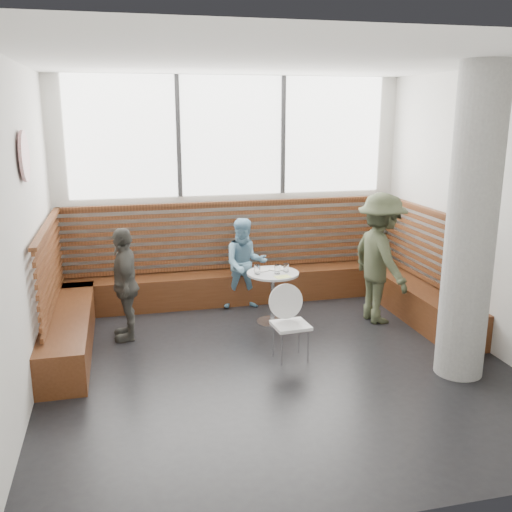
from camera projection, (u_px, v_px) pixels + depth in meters
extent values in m
cube|color=silver|center=(278.00, 223.00, 5.88)|extent=(5.00, 5.00, 3.20)
cube|color=black|center=(277.00, 365.00, 6.28)|extent=(5.00, 5.00, 0.01)
cube|color=white|center=(280.00, 61.00, 5.48)|extent=(5.00, 5.00, 0.01)
cube|color=white|center=(232.00, 136.00, 8.03)|extent=(4.50, 0.02, 1.65)
cube|color=#3F3F42|center=(178.00, 137.00, 7.84)|extent=(0.06, 0.04, 1.65)
cube|color=#3F3F42|center=(283.00, 136.00, 8.18)|extent=(0.06, 0.04, 1.65)
cube|color=#4A2612|center=(236.00, 286.00, 8.35)|extent=(5.00, 0.50, 0.45)
cube|color=#4A2612|center=(71.00, 324.00, 6.90)|extent=(0.50, 2.50, 0.45)
cube|color=#4A2612|center=(409.00, 296.00, 7.91)|extent=(0.50, 2.50, 0.45)
cube|color=#4F2813|center=(233.00, 236.00, 8.33)|extent=(4.88, 0.08, 0.98)
cube|color=#4F2813|center=(51.00, 267.00, 6.68)|extent=(0.08, 2.38, 0.98)
cube|color=#4F2813|center=(424.00, 245.00, 7.77)|extent=(0.08, 2.38, 0.98)
cylinder|color=gray|center=(471.00, 226.00, 5.73)|extent=(0.50, 0.50, 3.20)
cylinder|color=white|center=(24.00, 156.00, 5.53)|extent=(0.03, 0.50, 0.50)
cylinder|color=silver|center=(273.00, 322.00, 7.55)|extent=(0.42, 0.42, 0.02)
cylinder|color=silver|center=(273.00, 298.00, 7.47)|extent=(0.06, 0.06, 0.66)
cylinder|color=#B7B7BA|center=(273.00, 273.00, 7.38)|extent=(0.67, 0.67, 0.03)
cube|color=white|center=(291.00, 325.00, 6.33)|extent=(0.38, 0.37, 0.04)
cylinder|color=white|center=(287.00, 301.00, 6.43)|extent=(0.40, 0.09, 0.40)
cylinder|color=silver|center=(280.00, 350.00, 6.22)|extent=(0.02, 0.02, 0.39)
cylinder|color=silver|center=(308.00, 347.00, 6.29)|extent=(0.02, 0.02, 0.39)
cylinder|color=silver|center=(274.00, 340.00, 6.48)|extent=(0.02, 0.02, 0.39)
cylinder|color=silver|center=(300.00, 338.00, 6.55)|extent=(0.02, 0.02, 0.39)
imported|color=#3F452E|center=(380.00, 258.00, 7.43)|extent=(0.74, 1.16, 1.72)
imported|color=#76ADCD|center=(245.00, 264.00, 7.97)|extent=(0.65, 0.52, 1.29)
imported|color=#484741|center=(125.00, 284.00, 6.89)|extent=(0.34, 0.81, 1.39)
cylinder|color=white|center=(261.00, 270.00, 7.47)|extent=(0.21, 0.21, 0.01)
cylinder|color=white|center=(276.00, 269.00, 7.51)|extent=(0.21, 0.21, 0.01)
cylinder|color=white|center=(257.00, 269.00, 7.30)|extent=(0.08, 0.08, 0.12)
cylinder|color=white|center=(277.00, 269.00, 7.31)|extent=(0.07, 0.07, 0.12)
cylinder|color=white|center=(286.00, 268.00, 7.39)|extent=(0.07, 0.07, 0.11)
cube|color=#A5C64C|center=(283.00, 277.00, 7.18)|extent=(0.22, 0.17, 0.00)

